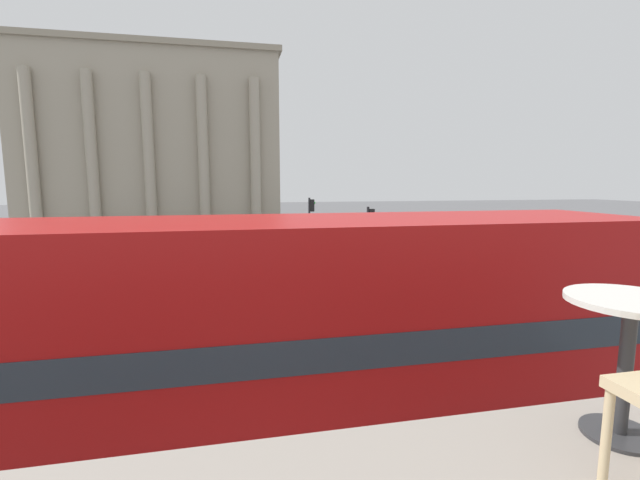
# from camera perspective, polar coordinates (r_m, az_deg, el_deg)

# --- Properties ---
(double_decker_bus) EXTENTS (11.26, 2.64, 4.19)m
(double_decker_bus) POSITION_cam_1_polar(r_m,az_deg,el_deg) (6.61, -4.88, -13.44)
(double_decker_bus) COLOR black
(double_decker_bus) RESTS_ON ground_plane
(cafe_dining_table) EXTENTS (0.60, 0.60, 0.73)m
(cafe_dining_table) POSITION_cam_1_polar(r_m,az_deg,el_deg) (2.67, 35.87, -10.30)
(cafe_dining_table) COLOR #2D2D30
(cafe_dining_table) RESTS_ON cafe_floor_slab
(plaza_building_left) EXTENTS (22.79, 17.03, 16.59)m
(plaza_building_left) POSITION_cam_1_polar(r_m,az_deg,el_deg) (47.59, -20.22, 11.53)
(plaza_building_left) COLOR #A39984
(plaza_building_left) RESTS_ON ground_plane
(traffic_light_near) EXTENTS (0.42, 0.24, 3.35)m
(traffic_light_near) POSITION_cam_1_polar(r_m,az_deg,el_deg) (13.17, -0.07, -3.34)
(traffic_light_near) COLOR black
(traffic_light_near) RESTS_ON ground_plane
(traffic_light_mid) EXTENTS (0.42, 0.24, 3.64)m
(traffic_light_mid) POSITION_cam_1_polar(r_m,az_deg,el_deg) (19.53, 6.59, 0.76)
(traffic_light_mid) COLOR black
(traffic_light_mid) RESTS_ON ground_plane
(traffic_light_far) EXTENTS (0.42, 0.24, 3.85)m
(traffic_light_far) POSITION_cam_1_polar(r_m,az_deg,el_deg) (24.93, -1.26, 2.59)
(traffic_light_far) COLOR black
(traffic_light_far) RESTS_ON ground_plane
(pedestrian_red) EXTENTS (0.32, 0.32, 1.64)m
(pedestrian_red) POSITION_cam_1_polar(r_m,az_deg,el_deg) (32.46, 3.04, 0.98)
(pedestrian_red) COLOR #282B33
(pedestrian_red) RESTS_ON ground_plane
(pedestrian_olive) EXTENTS (0.32, 0.32, 1.64)m
(pedestrian_olive) POSITION_cam_1_polar(r_m,az_deg,el_deg) (15.23, -13.68, -6.94)
(pedestrian_olive) COLOR #282B33
(pedestrian_olive) RESTS_ON ground_plane
(pedestrian_white) EXTENTS (0.32, 0.32, 1.74)m
(pedestrian_white) POSITION_cam_1_polar(r_m,az_deg,el_deg) (23.68, 8.60, -1.44)
(pedestrian_white) COLOR #282B33
(pedestrian_white) RESTS_ON ground_plane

